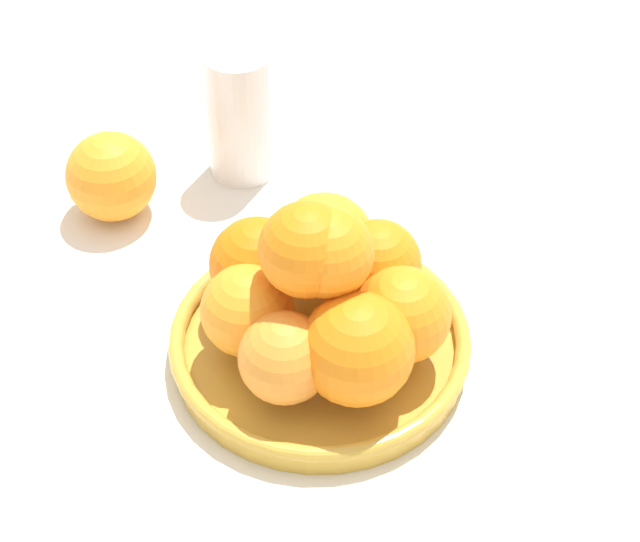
% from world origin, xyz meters
% --- Properties ---
extents(ground_plane, '(4.00, 4.00, 0.00)m').
position_xyz_m(ground_plane, '(0.00, 0.00, 0.00)').
color(ground_plane, white).
extents(fruit_bowl, '(0.24, 0.24, 0.03)m').
position_xyz_m(fruit_bowl, '(0.00, 0.00, 0.01)').
color(fruit_bowl, gold).
rests_on(fruit_bowl, ground_plane).
extents(orange_pile, '(0.19, 0.19, 0.13)m').
position_xyz_m(orange_pile, '(0.00, 0.00, 0.07)').
color(orange_pile, orange).
rests_on(orange_pile, fruit_bowl).
extents(stray_orange, '(0.08, 0.08, 0.08)m').
position_xyz_m(stray_orange, '(-0.12, -0.23, 0.04)').
color(stray_orange, orange).
rests_on(stray_orange, ground_plane).
extents(drinking_glass, '(0.06, 0.06, 0.13)m').
position_xyz_m(drinking_glass, '(-0.21, -0.13, 0.06)').
color(drinking_glass, white).
rests_on(drinking_glass, ground_plane).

